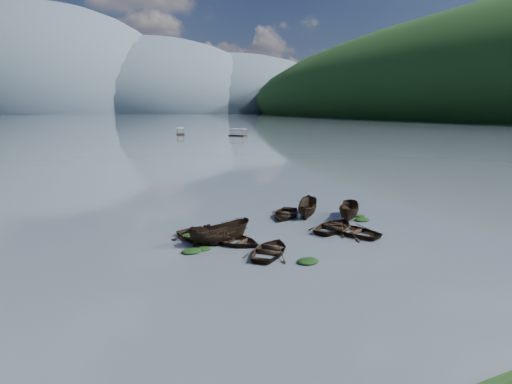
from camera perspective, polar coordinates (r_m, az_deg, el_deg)
name	(u,v)px	position (r m, az deg, el deg)	size (l,w,h in m)	color
ground_plane	(336,263)	(24.64, 11.40, -9.86)	(2400.00, 2400.00, 0.00)	#4C5660
haze_mtn_b	(54,113)	(919.86, -26.91, 10.04)	(520.00, 520.00, 340.00)	#475666
haze_mtn_c	(154,113)	(931.39, -14.35, 10.94)	(520.00, 520.00, 260.00)	#475666
haze_mtn_d	(230,112)	(977.29, -3.69, 11.31)	(520.00, 520.00, 220.00)	#475666
rowboat_0	(233,243)	(27.48, -3.31, -7.32)	(3.00, 4.19, 0.87)	black
rowboat_1	(271,253)	(25.61, 2.10, -8.76)	(2.93, 4.10, 0.85)	black
rowboat_2	(220,243)	(27.64, -5.17, -7.24)	(1.66, 4.41, 1.70)	black
rowboat_3	(352,234)	(30.29, 13.58, -5.81)	(3.02, 4.23, 0.88)	black
rowboat_4	(335,230)	(31.01, 11.17, -5.28)	(3.09, 4.32, 0.90)	black
rowboat_5	(349,219)	(34.27, 13.14, -3.72)	(1.55, 4.11, 1.59)	black
rowboat_6	(199,240)	(28.32, -8.10, -6.83)	(2.92, 4.09, 0.85)	black
rowboat_7	(285,217)	(34.06, 4.15, -3.53)	(2.97, 4.16, 0.86)	black
rowboat_8	(307,215)	(34.68, 7.30, -3.31)	(1.54, 4.09, 1.58)	black
weed_clump_0	(192,252)	(26.10, -9.19, -8.51)	(1.26, 1.03, 0.27)	black
weed_clump_1	(204,250)	(26.47, -7.51, -8.17)	(1.01, 0.81, 0.22)	black
weed_clump_2	(308,263)	(24.38, 7.42, -9.96)	(1.36, 1.09, 0.29)	black
weed_clump_3	(351,218)	(34.44, 13.42, -3.65)	(0.84, 0.71, 0.19)	black
weed_clump_4	(362,221)	(33.94, 14.91, -3.96)	(1.32, 1.05, 0.27)	black
weed_clump_5	(188,236)	(29.34, -9.68, -6.22)	(1.02, 0.82, 0.21)	black
weed_clump_6	(242,229)	(30.69, -2.01, -5.23)	(0.88, 0.73, 0.18)	black
weed_clump_7	(360,216)	(35.15, 14.61, -3.40)	(0.94, 0.75, 0.20)	black
pontoon_centre	(181,135)	(142.70, -10.73, 8.03)	(2.50, 5.99, 2.30)	black
pontoon_right	(238,136)	(133.83, -2.60, 7.98)	(2.50, 6.00, 2.30)	black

